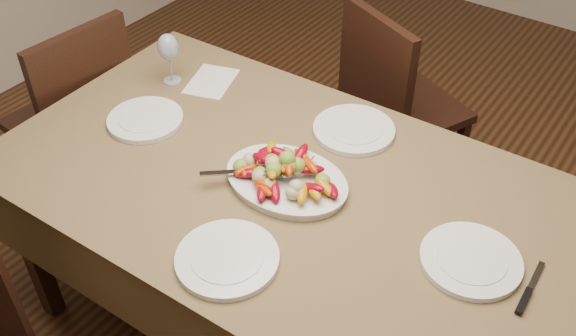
# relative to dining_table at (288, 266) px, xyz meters

# --- Properties ---
(dining_table) EXTENTS (1.87, 1.09, 0.76)m
(dining_table) POSITION_rel_dining_table_xyz_m (0.00, 0.00, 0.00)
(dining_table) COLOR brown
(dining_table) RESTS_ON ground
(chair_far) EXTENTS (0.55, 0.55, 0.95)m
(chair_far) POSITION_rel_dining_table_xyz_m (-0.05, 0.94, 0.10)
(chair_far) COLOR black
(chair_far) RESTS_ON ground
(chair_left) EXTENTS (0.45, 0.45, 0.95)m
(chair_left) POSITION_rel_dining_table_xyz_m (-1.15, 0.05, 0.10)
(chair_left) COLOR black
(chair_left) RESTS_ON ground
(serving_platter) EXTENTS (0.39, 0.29, 0.02)m
(serving_platter) POSITION_rel_dining_table_xyz_m (-0.00, -0.01, 0.39)
(serving_platter) COLOR white
(serving_platter) RESTS_ON dining_table
(roasted_vegetables) EXTENTS (0.32, 0.22, 0.09)m
(roasted_vegetables) POSITION_rel_dining_table_xyz_m (-0.00, -0.01, 0.45)
(roasted_vegetables) COLOR maroon
(roasted_vegetables) RESTS_ON serving_platter
(serving_spoon) EXTENTS (0.25, 0.23, 0.03)m
(serving_spoon) POSITION_rel_dining_table_xyz_m (-0.06, -0.05, 0.43)
(serving_spoon) COLOR #9EA0A8
(serving_spoon) RESTS_ON serving_platter
(plate_left) EXTENTS (0.26, 0.26, 0.02)m
(plate_left) POSITION_rel_dining_table_xyz_m (-0.58, -0.03, 0.39)
(plate_left) COLOR white
(plate_left) RESTS_ON dining_table
(plate_right) EXTENTS (0.27, 0.27, 0.02)m
(plate_right) POSITION_rel_dining_table_xyz_m (0.58, 0.03, 0.39)
(plate_right) COLOR white
(plate_right) RESTS_ON dining_table
(plate_far) EXTENTS (0.27, 0.27, 0.02)m
(plate_far) POSITION_rel_dining_table_xyz_m (0.03, 0.34, 0.39)
(plate_far) COLOR white
(plate_far) RESTS_ON dining_table
(plate_near) EXTENTS (0.28, 0.28, 0.02)m
(plate_near) POSITION_rel_dining_table_xyz_m (0.05, -0.34, 0.39)
(plate_near) COLOR white
(plate_near) RESTS_ON dining_table
(wine_glass) EXTENTS (0.08, 0.08, 0.20)m
(wine_glass) POSITION_rel_dining_table_xyz_m (-0.68, 0.21, 0.48)
(wine_glass) COLOR #8C99A5
(wine_glass) RESTS_ON dining_table
(menu_card) EXTENTS (0.21, 0.25, 0.00)m
(menu_card) POSITION_rel_dining_table_xyz_m (-0.56, 0.29, 0.38)
(menu_card) COLOR silver
(menu_card) RESTS_ON dining_table
(table_knife) EXTENTS (0.02, 0.20, 0.01)m
(table_knife) POSITION_rel_dining_table_xyz_m (0.74, 0.02, 0.38)
(table_knife) COLOR #9EA0A8
(table_knife) RESTS_ON dining_table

